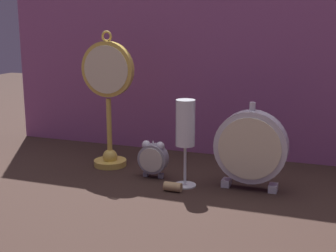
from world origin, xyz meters
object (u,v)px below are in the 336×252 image
object	(u,v)px
alarm_clock_twin_bell	(153,157)
champagne_flute	(185,129)
mantel_clock_silver	(251,148)
pocket_watch_on_stand	(108,99)
wine_cork	(173,187)

from	to	relation	value
alarm_clock_twin_bell	champagne_flute	distance (m)	0.14
alarm_clock_twin_bell	champagne_flute	world-z (taller)	champagne_flute
champagne_flute	mantel_clock_silver	bearing A→B (deg)	11.45
alarm_clock_twin_bell	mantel_clock_silver	size ratio (longest dim) A/B	0.46
pocket_watch_on_stand	mantel_clock_silver	world-z (taller)	pocket_watch_on_stand
mantel_clock_silver	champagne_flute	xyz separation A→B (m)	(-0.15, -0.03, 0.04)
champagne_flute	wine_cork	size ratio (longest dim) A/B	5.09
wine_cork	pocket_watch_on_stand	bearing A→B (deg)	150.65
alarm_clock_twin_bell	wine_cork	xyz separation A→B (m)	(0.08, -0.08, -0.04)
alarm_clock_twin_bell	mantel_clock_silver	distance (m)	0.25
alarm_clock_twin_bell	champagne_flute	xyz separation A→B (m)	(0.10, -0.03, 0.09)
mantel_clock_silver	champagne_flute	size ratio (longest dim) A/B	0.99
pocket_watch_on_stand	alarm_clock_twin_bell	distance (m)	0.21
mantel_clock_silver	wine_cork	size ratio (longest dim) A/B	5.04
pocket_watch_on_stand	mantel_clock_silver	distance (m)	0.41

